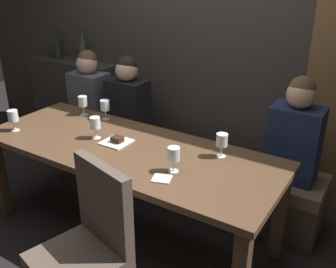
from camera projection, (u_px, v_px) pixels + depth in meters
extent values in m
plane|color=black|center=(130.00, 232.00, 2.98)|extent=(9.00, 9.00, 0.00)
cube|color=#383330|center=(209.00, 16.00, 3.31)|extent=(6.00, 0.12, 3.00)
cube|color=#2F2B29|center=(76.00, 102.00, 4.34)|extent=(1.10, 0.28, 0.95)
cube|color=#493422|center=(0.00, 177.00, 3.07)|extent=(0.08, 0.08, 0.69)
cube|color=#493422|center=(65.00, 145.00, 3.61)|extent=(0.08, 0.08, 0.69)
cube|color=#493422|center=(280.00, 215.00, 2.60)|extent=(0.08, 0.08, 0.69)
cube|color=brown|center=(126.00, 150.00, 2.69)|extent=(2.20, 0.84, 0.04)
cube|color=#4A3C2E|center=(177.00, 174.00, 3.45)|extent=(2.50, 0.40, 0.35)
cube|color=brown|center=(177.00, 152.00, 3.36)|extent=(2.50, 0.44, 0.10)
cylinder|color=brown|center=(81.00, 265.00, 2.36)|extent=(0.04, 0.04, 0.42)
cube|color=brown|center=(78.00, 262.00, 2.03)|extent=(0.54, 0.54, 0.08)
cube|color=brown|center=(104.00, 204.00, 2.04)|extent=(0.44, 0.17, 0.48)
cube|color=#4C515B|center=(90.00, 99.00, 3.73)|extent=(0.36, 0.24, 0.51)
sphere|color=#DBB293|center=(87.00, 64.00, 3.59)|extent=(0.20, 0.20, 0.20)
sphere|color=brown|center=(87.00, 60.00, 3.59)|extent=(0.18, 0.18, 0.18)
cube|color=black|center=(128.00, 107.00, 3.51)|extent=(0.36, 0.24, 0.51)
sphere|color=#DBB293|center=(127.00, 70.00, 3.37)|extent=(0.20, 0.20, 0.20)
sphere|color=black|center=(127.00, 66.00, 3.36)|extent=(0.18, 0.18, 0.18)
cube|color=#192342|center=(294.00, 144.00, 2.75)|extent=(0.36, 0.24, 0.56)
sphere|color=tan|center=(301.00, 94.00, 2.60)|extent=(0.20, 0.20, 0.20)
sphere|color=brown|center=(302.00, 89.00, 2.59)|extent=(0.18, 0.18, 0.18)
cylinder|color=black|center=(58.00, 49.00, 4.21)|extent=(0.08, 0.08, 0.22)
cylinder|color=black|center=(56.00, 34.00, 4.15)|extent=(0.03, 0.03, 0.09)
cylinder|color=black|center=(55.00, 29.00, 4.13)|extent=(0.03, 0.03, 0.02)
cylinder|color=#384728|center=(83.00, 52.00, 4.03)|extent=(0.08, 0.08, 0.22)
cylinder|color=#384728|center=(82.00, 38.00, 3.96)|extent=(0.03, 0.03, 0.09)
cylinder|color=black|center=(81.00, 32.00, 3.94)|extent=(0.03, 0.03, 0.02)
cylinder|color=silver|center=(15.00, 130.00, 2.94)|extent=(0.06, 0.06, 0.00)
cylinder|color=silver|center=(15.00, 125.00, 2.92)|extent=(0.01, 0.01, 0.07)
cylinder|color=silver|center=(13.00, 116.00, 2.89)|extent=(0.08, 0.08, 0.08)
cylinder|color=silver|center=(84.00, 114.00, 3.25)|extent=(0.06, 0.06, 0.00)
cylinder|color=silver|center=(84.00, 110.00, 3.23)|extent=(0.01, 0.01, 0.07)
cylinder|color=silver|center=(83.00, 101.00, 3.20)|extent=(0.08, 0.08, 0.08)
cylinder|color=silver|center=(221.00, 156.00, 2.54)|extent=(0.06, 0.06, 0.00)
cylinder|color=silver|center=(221.00, 151.00, 2.52)|extent=(0.01, 0.01, 0.07)
cylinder|color=silver|center=(222.00, 140.00, 2.49)|extent=(0.08, 0.08, 0.08)
cylinder|color=silver|center=(174.00, 171.00, 2.36)|extent=(0.06, 0.06, 0.00)
cylinder|color=silver|center=(174.00, 165.00, 2.34)|extent=(0.01, 0.01, 0.07)
cylinder|color=silver|center=(174.00, 154.00, 2.31)|extent=(0.08, 0.08, 0.08)
cylinder|color=maroon|center=(174.00, 157.00, 2.32)|extent=(0.07, 0.07, 0.03)
cylinder|color=silver|center=(106.00, 119.00, 3.16)|extent=(0.06, 0.06, 0.00)
cylinder|color=silver|center=(106.00, 114.00, 3.14)|extent=(0.01, 0.01, 0.07)
cylinder|color=silver|center=(105.00, 105.00, 3.11)|extent=(0.08, 0.08, 0.08)
cylinder|color=maroon|center=(105.00, 108.00, 3.12)|extent=(0.07, 0.07, 0.03)
cylinder|color=silver|center=(96.00, 138.00, 2.81)|extent=(0.06, 0.06, 0.00)
cylinder|color=silver|center=(96.00, 133.00, 2.80)|extent=(0.01, 0.01, 0.07)
cylinder|color=silver|center=(95.00, 123.00, 2.76)|extent=(0.08, 0.08, 0.08)
cube|color=white|center=(116.00, 142.00, 2.74)|extent=(0.19, 0.19, 0.01)
cube|color=#381E14|center=(117.00, 139.00, 2.72)|extent=(0.08, 0.06, 0.04)
cube|color=silver|center=(162.00, 179.00, 2.27)|extent=(0.14, 0.13, 0.01)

